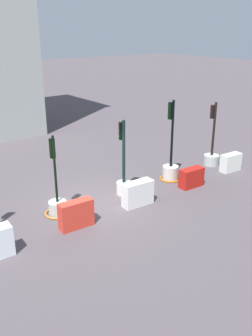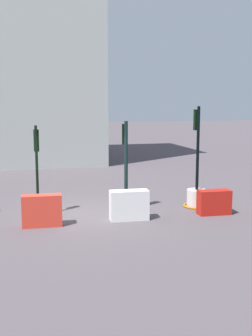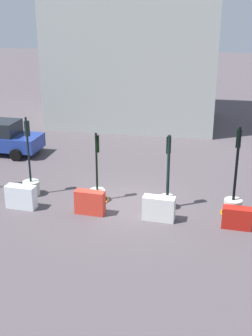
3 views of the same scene
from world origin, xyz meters
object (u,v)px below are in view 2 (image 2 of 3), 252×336
at_px(construction_barrier_3, 129,205).
at_px(construction_barrier_4, 214,202).
at_px(traffic_light_4, 197,190).
at_px(construction_barrier_2, 42,211).
at_px(traffic_light_3, 126,192).
at_px(traffic_light_2, 38,203).

height_order(construction_barrier_3, construction_barrier_4, construction_barrier_3).
xyz_separation_m(traffic_light_4, construction_barrier_4, (0.11, -1.09, -0.17)).
height_order(traffic_light_4, construction_barrier_3, traffic_light_4).
bearing_deg(construction_barrier_2, traffic_light_3, 21.54).
bearing_deg(traffic_light_2, traffic_light_3, -2.04).
distance_m(traffic_light_2, construction_barrier_2, 1.19).
xyz_separation_m(traffic_light_2, traffic_light_4, (5.26, -0.15, 0.15)).
bearing_deg(traffic_light_2, construction_barrier_2, -88.32).
bearing_deg(traffic_light_3, traffic_light_2, 177.96).
xyz_separation_m(traffic_light_3, construction_barrier_3, (-0.19, -1.07, -0.18)).
distance_m(traffic_light_3, traffic_light_4, 2.46).
relative_size(traffic_light_4, construction_barrier_2, 2.96).
relative_size(construction_barrier_2, construction_barrier_3, 0.96).
relative_size(traffic_light_2, traffic_light_3, 0.96).
bearing_deg(construction_barrier_4, construction_barrier_3, 178.60).
distance_m(construction_barrier_2, construction_barrier_3, 2.58).
height_order(traffic_light_3, construction_barrier_4, traffic_light_3).
height_order(construction_barrier_2, construction_barrier_3, construction_barrier_2).
height_order(traffic_light_3, traffic_light_4, traffic_light_4).
bearing_deg(construction_barrier_3, traffic_light_3, 80.20).
distance_m(traffic_light_3, construction_barrier_2, 2.98).
distance_m(construction_barrier_2, construction_barrier_4, 5.34).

